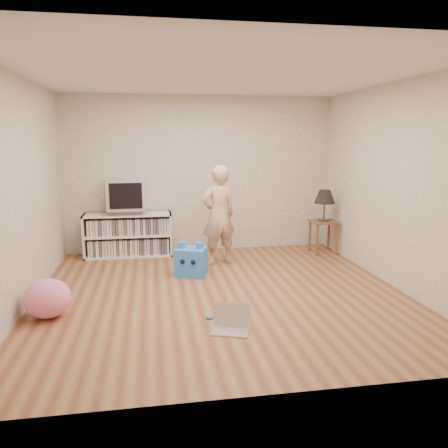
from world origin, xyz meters
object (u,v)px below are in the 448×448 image
plush_blue (191,261)px  side_table (323,229)px  media_unit (128,234)px  crt_tv (127,194)px  table_lamp (325,197)px  person (218,215)px  laptop (232,323)px  plush_pink (47,298)px  dvd_deck (127,211)px

plush_blue → side_table: bearing=41.3°
media_unit → crt_tv: bearing=-90.0°
side_table → plush_blue: 2.46m
table_lamp → person: person is taller
crt_tv → laptop: crt_tv is taller
side_table → laptop: bearing=-127.1°
media_unit → person: bearing=-28.4°
person → plush_blue: bearing=29.4°
table_lamp → plush_pink: 4.52m
person → table_lamp: bearing=173.4°
dvd_deck → crt_tv: (0.00, -0.00, 0.29)m
laptop → plush_pink: plush_pink is taller
table_lamp → person: size_ratio=0.34×
crt_tv → table_lamp: 3.23m
table_lamp → plush_blue: bearing=-159.3°
dvd_deck → side_table: (3.21, -0.37, -0.32)m
crt_tv → plush_blue: 1.74m
side_table → table_lamp: 0.53m
dvd_deck → side_table: 3.24m
media_unit → side_table: bearing=-6.9°
dvd_deck → person: 1.56m
dvd_deck → crt_tv: 0.29m
crt_tv → side_table: bearing=-6.5°
crt_tv → person: size_ratio=0.40×
plush_pink → crt_tv: bearing=73.4°
side_table → dvd_deck: bearing=173.4°
media_unit → person: size_ratio=0.93×
side_table → plush_pink: (-3.94, -2.09, -0.21)m
dvd_deck → laptop: bearing=-69.6°
media_unit → laptop: 3.33m
crt_tv → table_lamp: bearing=-6.5°
person → laptop: bearing=66.6°
crt_tv → table_lamp: size_ratio=1.17×
person → plush_blue: (-0.47, -0.51, -0.55)m
plush_pink → side_table: bearing=28.0°
side_table → plush_pink: bearing=-152.0°
dvd_deck → table_lamp: bearing=-6.6°
dvd_deck → plush_pink: size_ratio=0.92×
media_unit → plush_pink: size_ratio=2.85×
dvd_deck → plush_blue: size_ratio=0.90×
crt_tv → plush_blue: (0.91, -1.23, -0.82)m
plush_blue → plush_pink: size_ratio=1.01×
crt_tv → table_lamp: crt_tv is taller
crt_tv → laptop: (1.15, -3.09, -0.95)m
media_unit → dvd_deck: dvd_deck is taller
table_lamp → laptop: table_lamp is taller
dvd_deck → table_lamp: size_ratio=0.87×
dvd_deck → table_lamp: table_lamp is taller
dvd_deck → plush_pink: (-0.73, -2.46, -0.53)m
laptop → person: bearing=104.2°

